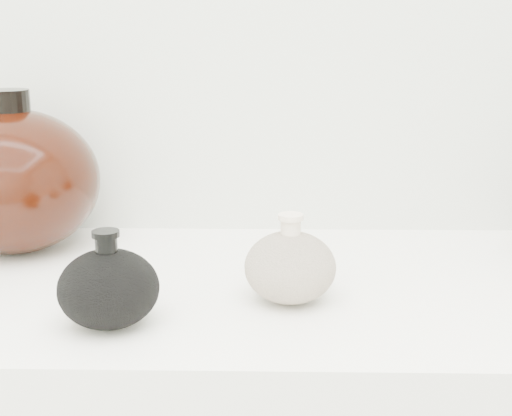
{
  "coord_description": "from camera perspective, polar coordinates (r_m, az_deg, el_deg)",
  "views": [
    {
      "loc": [
        0.01,
        0.06,
        1.23
      ],
      "look_at": [
        -0.01,
        0.92,
        1.01
      ],
      "focal_mm": 50.0,
      "sensor_mm": 36.0,
      "label": 1
    }
  ],
  "objects": [
    {
      "name": "black_gourd_vase",
      "position": [
        0.82,
        -11.71,
        -6.26
      ],
      "size": [
        0.15,
        0.15,
        0.11
      ],
      "color": "black",
      "rests_on": "display_counter"
    },
    {
      "name": "left_round_pot",
      "position": [
        1.11,
        -18.79,
        2.12
      ],
      "size": [
        0.31,
        0.31,
        0.24
      ],
      "color": "black",
      "rests_on": "display_counter"
    },
    {
      "name": "cream_gourd_vase",
      "position": [
        0.87,
        2.75,
        -4.69
      ],
      "size": [
        0.12,
        0.12,
        0.11
      ],
      "color": "beige",
      "rests_on": "display_counter"
    }
  ]
}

